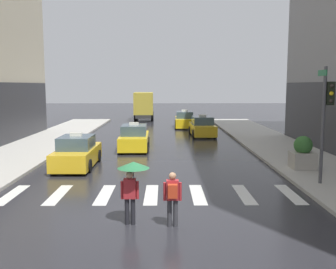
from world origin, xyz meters
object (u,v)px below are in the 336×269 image
Objects in this scene: traffic_light_pole at (326,109)px; pedestrian_with_umbrella at (132,176)px; box_truck at (144,105)px; pedestrian_with_backpack at (173,195)px; taxi_third at (202,127)px; taxi_fourth at (185,120)px; taxi_lead at (77,153)px; planter_near_corner at (303,154)px; taxi_second at (134,138)px.

pedestrian_with_umbrella is at bearing -150.10° from traffic_light_pole.
box_truck reaches higher than pedestrian_with_backpack.
taxi_third and taxi_fourth have the same top height.
box_truck is at bearing 85.76° from taxi_lead.
planter_near_corner is (3.62, -13.48, 0.15)m from taxi_third.
traffic_light_pole is at bearing 29.90° from pedestrian_with_umbrella.
taxi_fourth reaches higher than pedestrian_with_backpack.
taxi_lead is 9.11m from pedestrian_with_umbrella.
taxi_fourth is 2.77× the size of pedestrian_with_backpack.
taxi_third is at bearing 101.84° from traffic_light_pole.
planter_near_corner is at bearing 86.33° from traffic_light_pole.
taxi_fourth is 2.36× the size of pedestrian_with_umbrella.
taxi_lead is 2.34× the size of pedestrian_with_umbrella.
box_truck is (-5.65, 14.89, 1.13)m from taxi_third.
traffic_light_pole reaches higher than taxi_second.
taxi_second is at bearing 131.94° from traffic_light_pole.
taxi_fourth is at bearing -62.42° from box_truck.
taxi_lead reaches higher than pedestrian_with_backpack.
taxi_second is 13.96m from pedestrian_with_umbrella.
pedestrian_with_backpack is at bearing -131.20° from planter_near_corner.
box_truck reaches higher than taxi_fourth.
taxi_fourth is 9.76m from box_truck.
pedestrian_with_backpack is 9.92m from planter_near_corner.
box_truck is 4.60× the size of pedestrian_with_backpack.
box_truck is (-4.49, 8.59, 1.13)m from taxi_fourth.
taxi_second is at bearing 142.89° from planter_near_corner.
pedestrian_with_backpack is (-1.75, -27.24, 0.25)m from taxi_fourth.
planter_near_corner is (6.54, 7.47, -0.10)m from pedestrian_with_backpack.
taxi_lead is at bearing 174.49° from planter_near_corner.
pedestrian_with_umbrella is at bearing -136.84° from planter_near_corner.
box_truck is (-9.09, 31.29, -1.41)m from traffic_light_pole.
planter_near_corner is (4.78, -19.78, 0.15)m from taxi_fourth.
pedestrian_with_backpack is at bearing -60.94° from taxi_lead.
traffic_light_pole reaches higher than pedestrian_with_umbrella.
pedestrian_with_umbrella is at bearing -85.77° from taxi_second.
taxi_lead is at bearing 160.16° from traffic_light_pole.
traffic_light_pole reaches higher than box_truck.
box_truck reaches higher than planter_near_corner.
taxi_second is (2.52, 5.55, 0.00)m from taxi_lead.
pedestrian_with_umbrella reaches higher than pedestrian_with_backpack.
taxi_third is 6.41m from taxi_fourth.
traffic_light_pole is 3.00× the size of planter_near_corner.
pedestrian_with_umbrella is at bearing 170.41° from pedestrian_with_backpack.
box_truck is at bearing 91.32° from taxi_second.
taxi_fourth is 20.35m from planter_near_corner.
taxi_lead is 0.99× the size of taxi_second.
pedestrian_with_umbrella is 1.18× the size of pedestrian_with_backpack.
traffic_light_pole is 1.04× the size of taxi_third.
traffic_light_pole is 12.08m from taxi_lead.
box_truck is 35.95m from pedestrian_with_backpack.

